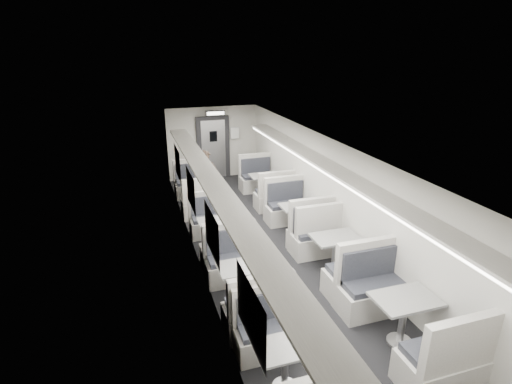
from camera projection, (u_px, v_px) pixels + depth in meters
room at (275, 209)px, 7.99m from camera, size 3.24×12.24×2.64m
booth_left_a at (197, 193)px, 11.21m from camera, size 1.03×2.08×1.11m
booth_left_b at (217, 234)px, 8.85m from camera, size 0.97×1.97×1.05m
booth_left_c at (243, 284)px, 6.95m from camera, size 1.04×2.12×1.13m
booth_left_d at (285, 367)px, 5.21m from camera, size 0.96×1.94×1.04m
booth_right_a at (265, 187)px, 11.69m from camera, size 1.05×2.12×1.13m
booth_right_b at (299, 220)px, 9.45m from camera, size 1.08×2.18×1.17m
booth_right_c at (335, 254)px, 7.89m from camera, size 1.11×2.25×1.20m
booth_right_d at (403, 320)px, 5.99m from camera, size 1.14×2.31×1.23m
passenger at (207, 181)px, 10.81m from camera, size 0.65×0.46×1.66m
window_a at (178, 163)px, 10.55m from camera, size 0.02×1.18×0.84m
window_b at (191, 190)px, 8.58m from camera, size 0.02×1.18×0.84m
window_c at (212, 234)px, 6.62m from camera, size 0.02×1.18×0.84m
window_d at (251, 314)px, 4.65m from camera, size 0.02×1.18×0.84m
luggage_rack_left at (216, 187)px, 7.11m from camera, size 0.46×10.40×0.09m
luggage_rack_right at (340, 174)px, 7.83m from camera, size 0.46×10.40×0.09m
vestibule_door at (213, 148)px, 13.34m from camera, size 1.10×0.13×2.10m
exit_sign at (215, 113)px, 12.47m from camera, size 0.62×0.12×0.16m
wall_notice at (235, 133)px, 13.38m from camera, size 0.32×0.02×0.40m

